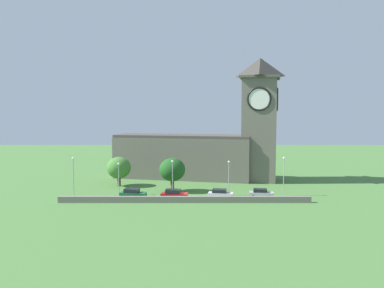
% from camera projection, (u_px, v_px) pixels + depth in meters
% --- Properties ---
extents(ground_plane, '(200.00, 200.00, 0.00)m').
position_uv_depth(ground_plane, '(186.00, 184.00, 82.71)').
color(ground_plane, '#477538').
extents(church, '(39.30, 17.27, 27.71)m').
position_uv_depth(church, '(208.00, 144.00, 88.72)').
color(church, '#666056').
rests_on(church, ground).
extents(quay_barrier, '(43.66, 0.70, 1.09)m').
position_uv_depth(quay_barrier, '(184.00, 199.00, 65.39)').
color(quay_barrier, gray).
rests_on(quay_barrier, ground).
extents(car_green, '(4.86, 2.82, 1.92)m').
position_uv_depth(car_green, '(132.00, 194.00, 67.94)').
color(car_green, '#1E6B38').
rests_on(car_green, ground).
extents(car_red, '(4.91, 2.64, 1.83)m').
position_uv_depth(car_red, '(173.00, 194.00, 67.61)').
color(car_red, red).
rests_on(car_red, ground).
extents(car_white, '(4.73, 2.84, 1.76)m').
position_uv_depth(car_white, '(220.00, 194.00, 68.27)').
color(car_white, silver).
rests_on(car_white, ground).
extents(car_silver, '(4.56, 2.52, 1.65)m').
position_uv_depth(car_silver, '(260.00, 193.00, 69.06)').
color(car_silver, silver).
rests_on(car_silver, ground).
extents(streetlamp_west_end, '(0.44, 0.44, 7.28)m').
position_uv_depth(streetlamp_west_end, '(73.00, 171.00, 69.89)').
color(streetlamp_west_end, '#9EA0A5').
rests_on(streetlamp_west_end, ground).
extents(streetlamp_west_mid, '(0.44, 0.44, 6.16)m').
position_uv_depth(streetlamp_west_mid, '(118.00, 173.00, 71.03)').
color(streetlamp_west_mid, '#9EA0A5').
rests_on(streetlamp_west_mid, ground).
extents(streetlamp_central, '(0.44, 0.44, 6.81)m').
position_uv_depth(streetlamp_central, '(172.00, 172.00, 69.54)').
color(streetlamp_central, '#9EA0A5').
rests_on(streetlamp_central, ground).
extents(streetlamp_east_mid, '(0.44, 0.44, 6.57)m').
position_uv_depth(streetlamp_east_mid, '(228.00, 172.00, 70.76)').
color(streetlamp_east_mid, '#9EA0A5').
rests_on(streetlamp_east_mid, ground).
extents(streetlamp_east_end, '(0.44, 0.44, 7.34)m').
position_uv_depth(streetlamp_east_end, '(283.00, 170.00, 70.27)').
color(streetlamp_east_end, '#9EA0A5').
rests_on(streetlamp_east_end, ground).
extents(tree_riverside_west, '(5.06, 5.06, 6.20)m').
position_uv_depth(tree_riverside_west, '(118.00, 168.00, 79.88)').
color(tree_riverside_west, brown).
rests_on(tree_riverside_west, ground).
extents(tree_riverside_east, '(5.09, 5.09, 6.67)m').
position_uv_depth(tree_riverside_east, '(172.00, 170.00, 74.16)').
color(tree_riverside_east, brown).
rests_on(tree_riverside_east, ground).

